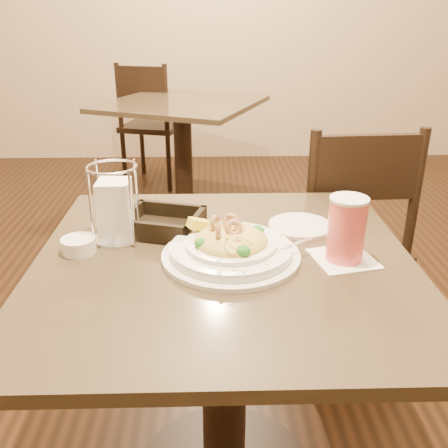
{
  "coord_description": "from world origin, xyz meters",
  "views": [
    {
      "loc": [
        -0.03,
        -1.06,
        1.28
      ],
      "look_at": [
        0.0,
        0.02,
        0.82
      ],
      "focal_mm": 40.0,
      "sensor_mm": 36.0,
      "label": 1
    }
  ],
  "objects_px": {
    "pasta_bowl": "(231,247)",
    "drink_glass": "(346,230)",
    "background_table": "(183,137)",
    "butter_ramekin": "(79,245)",
    "dining_chair_far": "(150,121)",
    "side_plate": "(300,226)",
    "main_table": "(224,338)",
    "napkin_caddy": "(115,208)",
    "bread_basket": "(163,225)",
    "dining_chair_near": "(346,235)"
  },
  "relations": [
    {
      "from": "dining_chair_far",
      "to": "side_plate",
      "type": "distance_m",
      "value": 2.66
    },
    {
      "from": "bread_basket",
      "to": "dining_chair_far",
      "type": "bearing_deg",
      "value": 97.2
    },
    {
      "from": "dining_chair_far",
      "to": "napkin_caddy",
      "type": "height_order",
      "value": "napkin_caddy"
    },
    {
      "from": "pasta_bowl",
      "to": "bread_basket",
      "type": "height_order",
      "value": "pasta_bowl"
    },
    {
      "from": "drink_glass",
      "to": "butter_ramekin",
      "type": "height_order",
      "value": "drink_glass"
    },
    {
      "from": "bread_basket",
      "to": "side_plate",
      "type": "xyz_separation_m",
      "value": [
        0.37,
        0.01,
        -0.01
      ]
    },
    {
      "from": "pasta_bowl",
      "to": "drink_glass",
      "type": "height_order",
      "value": "drink_glass"
    },
    {
      "from": "background_table",
      "to": "pasta_bowl",
      "type": "xyz_separation_m",
      "value": [
        0.23,
        -2.18,
        0.26
      ]
    },
    {
      "from": "butter_ramekin",
      "to": "main_table",
      "type": "bearing_deg",
      "value": -6.87
    },
    {
      "from": "bread_basket",
      "to": "butter_ramekin",
      "type": "distance_m",
      "value": 0.23
    },
    {
      "from": "pasta_bowl",
      "to": "drink_glass",
      "type": "relative_size",
      "value": 2.19
    },
    {
      "from": "napkin_caddy",
      "to": "side_plate",
      "type": "xyz_separation_m",
      "value": [
        0.48,
        0.06,
        -0.08
      ]
    },
    {
      "from": "background_table",
      "to": "pasta_bowl",
      "type": "distance_m",
      "value": 2.21
    },
    {
      "from": "napkin_caddy",
      "to": "bread_basket",
      "type": "bearing_deg",
      "value": 20.92
    },
    {
      "from": "main_table",
      "to": "side_plate",
      "type": "distance_m",
      "value": 0.36
    },
    {
      "from": "side_plate",
      "to": "drink_glass",
      "type": "bearing_deg",
      "value": -69.18
    },
    {
      "from": "main_table",
      "to": "dining_chair_far",
      "type": "xyz_separation_m",
      "value": [
        -0.48,
        2.73,
        -0.01
      ]
    },
    {
      "from": "main_table",
      "to": "drink_glass",
      "type": "distance_m",
      "value": 0.42
    },
    {
      "from": "background_table",
      "to": "dining_chair_far",
      "type": "distance_m",
      "value": 0.61
    },
    {
      "from": "drink_glass",
      "to": "bread_basket",
      "type": "xyz_separation_m",
      "value": [
        -0.44,
        0.17,
        -0.06
      ]
    },
    {
      "from": "pasta_bowl",
      "to": "drink_glass",
      "type": "bearing_deg",
      "value": -3.16
    },
    {
      "from": "main_table",
      "to": "bread_basket",
      "type": "distance_m",
      "value": 0.34
    },
    {
      "from": "main_table",
      "to": "pasta_bowl",
      "type": "xyz_separation_m",
      "value": [
        0.02,
        0.0,
        0.26
      ]
    },
    {
      "from": "main_table",
      "to": "background_table",
      "type": "bearing_deg",
      "value": 95.55
    },
    {
      "from": "drink_glass",
      "to": "side_plate",
      "type": "bearing_deg",
      "value": 110.82
    },
    {
      "from": "dining_chair_far",
      "to": "side_plate",
      "type": "xyz_separation_m",
      "value": [
        0.69,
        -2.55,
        0.24
      ]
    },
    {
      "from": "dining_chair_near",
      "to": "napkin_caddy",
      "type": "relative_size",
      "value": 4.67
    },
    {
      "from": "dining_chair_far",
      "to": "napkin_caddy",
      "type": "xyz_separation_m",
      "value": [
        0.21,
        -2.61,
        0.32
      ]
    },
    {
      "from": "background_table",
      "to": "dining_chair_far",
      "type": "relative_size",
      "value": 1.27
    },
    {
      "from": "drink_glass",
      "to": "pasta_bowl",
      "type": "bearing_deg",
      "value": 176.84
    },
    {
      "from": "pasta_bowl",
      "to": "background_table",
      "type": "bearing_deg",
      "value": 95.95
    },
    {
      "from": "side_plate",
      "to": "pasta_bowl",
      "type": "bearing_deg",
      "value": -138.52
    },
    {
      "from": "dining_chair_far",
      "to": "main_table",
      "type": "bearing_deg",
      "value": 115.5
    },
    {
      "from": "dining_chair_near",
      "to": "napkin_caddy",
      "type": "bearing_deg",
      "value": 31.68
    },
    {
      "from": "dining_chair_near",
      "to": "pasta_bowl",
      "type": "relative_size",
      "value": 2.58
    },
    {
      "from": "main_table",
      "to": "side_plate",
      "type": "relative_size",
      "value": 5.24
    },
    {
      "from": "side_plate",
      "to": "napkin_caddy",
      "type": "bearing_deg",
      "value": -173.14
    },
    {
      "from": "main_table",
      "to": "drink_glass",
      "type": "relative_size",
      "value": 5.46
    },
    {
      "from": "dining_chair_near",
      "to": "butter_ramekin",
      "type": "xyz_separation_m",
      "value": [
        -0.83,
        -0.6,
        0.26
      ]
    },
    {
      "from": "dining_chair_near",
      "to": "side_plate",
      "type": "height_order",
      "value": "dining_chair_near"
    },
    {
      "from": "napkin_caddy",
      "to": "background_table",
      "type": "bearing_deg",
      "value": 88.36
    },
    {
      "from": "dining_chair_far",
      "to": "drink_glass",
      "type": "bearing_deg",
      "value": 121.05
    },
    {
      "from": "main_table",
      "to": "pasta_bowl",
      "type": "distance_m",
      "value": 0.26
    },
    {
      "from": "drink_glass",
      "to": "side_plate",
      "type": "relative_size",
      "value": 0.96
    },
    {
      "from": "background_table",
      "to": "butter_ramekin",
      "type": "height_order",
      "value": "butter_ramekin"
    },
    {
      "from": "dining_chair_near",
      "to": "butter_ramekin",
      "type": "distance_m",
      "value": 1.06
    },
    {
      "from": "background_table",
      "to": "bread_basket",
      "type": "relative_size",
      "value": 5.1
    },
    {
      "from": "main_table",
      "to": "butter_ramekin",
      "type": "xyz_separation_m",
      "value": [
        -0.35,
        0.04,
        0.25
      ]
    },
    {
      "from": "background_table",
      "to": "butter_ramekin",
      "type": "relative_size",
      "value": 14.26
    },
    {
      "from": "napkin_caddy",
      "to": "butter_ramekin",
      "type": "xyz_separation_m",
      "value": [
        -0.08,
        -0.07,
        -0.07
      ]
    }
  ]
}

